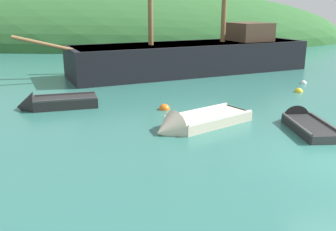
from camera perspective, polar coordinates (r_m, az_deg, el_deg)
shore_hill at (r=43.93m, az=-6.58°, el=11.18°), size 50.43×23.74×11.28m
sailing_ship at (r=22.86m, az=3.88°, el=8.13°), size 16.67×8.14×12.35m
rowboat_outer_right at (r=15.62m, az=-16.93°, el=1.61°), size 3.21×1.68×1.10m
rowboat_portside at (r=13.42m, az=19.75°, el=-1.31°), size 1.09×2.95×1.00m
rowboat_center at (r=12.61m, az=3.97°, el=-1.32°), size 3.76×2.98×1.22m
buoy_white at (r=20.85m, az=19.74°, el=4.56°), size 0.33×0.33×0.33m
buoy_orange at (r=14.76m, az=-0.55°, el=0.93°), size 0.44×0.44×0.44m
buoy_yellow at (r=18.74m, az=19.10°, el=3.37°), size 0.39×0.39×0.39m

